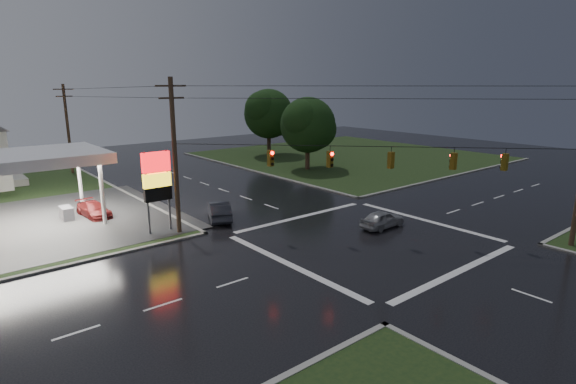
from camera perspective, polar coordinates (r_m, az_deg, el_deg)
ground at (r=31.86m, az=9.99°, el=-5.94°), size 120.00×120.00×0.00m
grass_ne at (r=67.59m, az=7.84°, el=4.56°), size 36.00×36.00×0.08m
pylon_sign at (r=33.06m, az=-16.31°, el=1.65°), size 2.00×0.35×6.00m
utility_pole_nw at (r=32.25m, az=-14.17°, el=4.59°), size 2.20×0.32×11.00m
utility_pole_n at (r=59.19m, az=-26.18°, el=7.32°), size 2.20×0.32×10.50m
traffic_signals at (r=30.33m, az=10.54°, el=5.68°), size 26.87×26.87×1.47m
tree_ne_near at (r=55.81m, az=2.64°, el=8.49°), size 7.99×6.80×8.98m
tree_ne_far at (r=66.93m, az=-2.36°, el=9.88°), size 8.46×7.20×9.80m
car_north at (r=36.08m, az=-8.78°, el=-2.30°), size 3.33×4.81×1.50m
car_crossing at (r=34.43m, az=11.89°, el=-3.38°), size 3.89×1.64×1.31m
car_pump at (r=39.67m, az=-23.44°, el=-2.05°), size 2.06×4.30×1.21m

